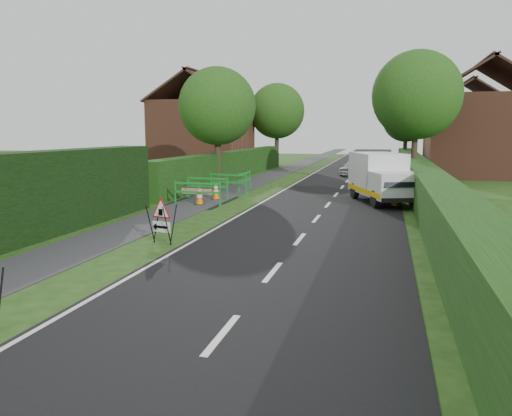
{
  "coord_description": "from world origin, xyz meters",
  "views": [
    {
      "loc": [
        4.82,
        -9.33,
        3.07
      ],
      "look_at": [
        1.35,
        3.94,
        0.96
      ],
      "focal_mm": 35.0,
      "sensor_mm": 36.0,
      "label": 1
    }
  ],
  "objects": [
    {
      "name": "traffic_cone_0",
      "position": [
        5.25,
        11.95,
        0.39
      ],
      "size": [
        0.38,
        0.38,
        0.79
      ],
      "color": "black",
      "rests_on": "ground"
    },
    {
      "name": "ground",
      "position": [
        0.0,
        0.0,
        0.0
      ],
      "size": [
        120.0,
        120.0,
        0.0
      ],
      "primitive_type": "plane",
      "color": "#1F3F12",
      "rests_on": "ground"
    },
    {
      "name": "traffic_cone_1",
      "position": [
        5.06,
        12.98,
        0.39
      ],
      "size": [
        0.38,
        0.38,
        0.79
      ],
      "color": "black",
      "rests_on": "ground"
    },
    {
      "name": "works_van",
      "position": [
        4.66,
        12.92,
        1.13
      ],
      "size": [
        3.27,
        4.98,
        2.13
      ],
      "rotation": [
        0.0,
        0.0,
        0.35
      ],
      "color": "silver",
      "rests_on": "ground"
    },
    {
      "name": "redwhite_plank",
      "position": [
        -3.27,
        11.19,
        0.0
      ],
      "size": [
        1.49,
        0.22,
        0.25
      ],
      "primitive_type": "cube",
      "rotation": [
        0.0,
        0.0,
        -0.12
      ],
      "color": "red",
      "rests_on": "ground"
    },
    {
      "name": "tree_fw",
      "position": [
        -4.6,
        34.0,
        4.83
      ],
      "size": [
        4.8,
        4.8,
        7.24
      ],
      "color": "#2D2116",
      "rests_on": "ground"
    },
    {
      "name": "house_east_b",
      "position": [
        12.0,
        42.0,
        2.9
      ],
      "size": [
        7.5,
        7.4,
        7.88
      ],
      "color": "brown",
      "rests_on": "ground"
    },
    {
      "name": "tree_fe",
      "position": [
        6.4,
        38.0,
        4.22
      ],
      "size": [
        4.2,
        4.2,
        6.33
      ],
      "color": "#2D2116",
      "rests_on": "ground"
    },
    {
      "name": "footpath",
      "position": [
        -3.0,
        35.0,
        0.01
      ],
      "size": [
        2.0,
        90.0,
        0.02
      ],
      "primitive_type": "cube",
      "color": "#2D2D30",
      "rests_on": "ground"
    },
    {
      "name": "tree_ne",
      "position": [
        6.4,
        22.0,
        5.17
      ],
      "size": [
        5.2,
        5.2,
        7.79
      ],
      "color": "#2D2116",
      "rests_on": "ground"
    },
    {
      "name": "traffic_cone_3",
      "position": [
        -2.77,
        10.27,
        0.39
      ],
      "size": [
        0.38,
        0.38,
        0.79
      ],
      "color": "black",
      "rests_on": "ground"
    },
    {
      "name": "ped_barrier_2",
      "position": [
        -2.8,
        14.38,
        0.63
      ],
      "size": [
        2.09,
        0.73,
        1.0
      ],
      "rotation": [
        0.0,
        0.0,
        -0.19
      ],
      "color": "#17832B",
      "rests_on": "ground"
    },
    {
      "name": "ped_barrier_3",
      "position": [
        -2.27,
        15.49,
        0.63
      ],
      "size": [
        0.36,
        2.06,
        1.0
      ],
      "rotation": [
        0.0,
        0.0,
        1.57
      ],
      "color": "#17832B",
      "rests_on": "ground"
    },
    {
      "name": "hedge_east",
      "position": [
        6.5,
        16.0,
        0.0
      ],
      "size": [
        1.2,
        50.0,
        1.5
      ],
      "primitive_type": "cube",
      "color": "#14380F",
      "rests_on": "ground"
    },
    {
      "name": "triangle_sign",
      "position": [
        -1.1,
        2.97,
        0.75
      ],
      "size": [
        0.91,
        0.91,
        1.08
      ],
      "rotation": [
        0.0,
        0.0,
        -0.27
      ],
      "color": "black",
      "rests_on": "ground"
    },
    {
      "name": "hatchback_car",
      "position": [
        2.69,
        26.43,
        0.57
      ],
      "size": [
        2.21,
        3.59,
        1.14
      ],
      "primitive_type": "imported",
      "rotation": [
        0.0,
        0.0,
        -0.28
      ],
      "color": "silver",
      "rests_on": "ground"
    },
    {
      "name": "house_east_a",
      "position": [
        11.0,
        28.0,
        2.9
      ],
      "size": [
        7.5,
        7.4,
        7.88
      ],
      "color": "brown",
      "rests_on": "ground"
    },
    {
      "name": "traffic_cone_2",
      "position": [
        5.14,
        15.33,
        0.39
      ],
      "size": [
        0.38,
        0.38,
        0.79
      ],
      "color": "black",
      "rests_on": "ground"
    },
    {
      "name": "house_west",
      "position": [
        -10.0,
        30.0,
        2.9
      ],
      "size": [
        7.5,
        7.4,
        7.88
      ],
      "color": "brown",
      "rests_on": "ground"
    },
    {
      "name": "tree_nw",
      "position": [
        -4.6,
        18.0,
        4.48
      ],
      "size": [
        4.4,
        4.4,
        6.7
      ],
      "color": "#2D2116",
      "rests_on": "ground"
    },
    {
      "name": "hedge_west_far",
      "position": [
        -5.0,
        22.0,
        0.0
      ],
      "size": [
        1.0,
        24.0,
        1.8
      ],
      "primitive_type": "cube",
      "color": "#14380F",
      "rests_on": "ground"
    },
    {
      "name": "road_surface",
      "position": [
        2.5,
        35.0,
        0.0
      ],
      "size": [
        6.0,
        90.0,
        0.02
      ],
      "primitive_type": "cube",
      "color": "black",
      "rests_on": "ground"
    },
    {
      "name": "traffic_cone_4",
      "position": [
        -2.63,
        11.96,
        0.39
      ],
      "size": [
        0.38,
        0.38,
        0.79
      ],
      "color": "black",
      "rests_on": "ground"
    },
    {
      "name": "ped_barrier_1",
      "position": [
        -3.16,
        12.31,
        0.63
      ],
      "size": [
        2.08,
        0.5,
        1.0
      ],
      "rotation": [
        0.0,
        0.0,
        -0.07
      ],
      "color": "#17832B",
      "rests_on": "ground"
    },
    {
      "name": "ped_barrier_0",
      "position": [
        -2.81,
        10.13,
        0.63
      ],
      "size": [
        2.06,
        0.35,
        1.0
      ],
      "rotation": [
        0.0,
        0.0,
        -0.0
      ],
      "color": "#17832B",
      "rests_on": "ground"
    }
  ]
}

